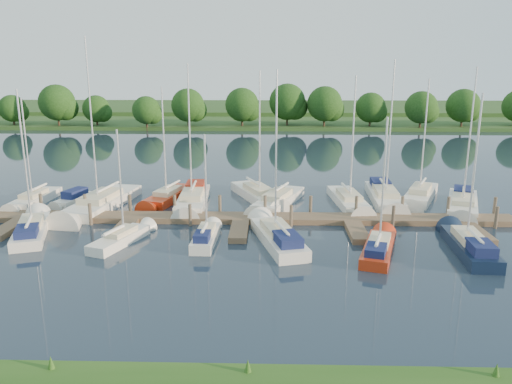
{
  "coord_description": "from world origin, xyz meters",
  "views": [
    {
      "loc": [
        2.04,
        -27.21,
        11.14
      ],
      "look_at": [
        1.07,
        8.0,
        2.2
      ],
      "focal_mm": 35.0,
      "sensor_mm": 36.0,
      "label": 1
    }
  ],
  "objects_px": {
    "motorboat": "(74,200)",
    "sailboat_n_5": "(258,196)",
    "sailboat_s_2": "(206,238)",
    "sailboat_n_0": "(34,201)",
    "dock": "(241,221)"
  },
  "relations": [
    {
      "from": "motorboat",
      "to": "sailboat_n_5",
      "type": "distance_m",
      "value": 15.36
    },
    {
      "from": "motorboat",
      "to": "sailboat_s_2",
      "type": "xyz_separation_m",
      "value": [
        12.12,
        -9.02,
        0.0
      ]
    },
    {
      "from": "sailboat_n_0",
      "to": "sailboat_n_5",
      "type": "xyz_separation_m",
      "value": [
        18.59,
        1.84,
        0.01
      ]
    },
    {
      "from": "sailboat_n_0",
      "to": "motorboat",
      "type": "xyz_separation_m",
      "value": [
        3.33,
        0.1,
        0.05
      ]
    },
    {
      "from": "dock",
      "to": "sailboat_s_2",
      "type": "relative_size",
      "value": 5.44
    },
    {
      "from": "dock",
      "to": "sailboat_s_2",
      "type": "xyz_separation_m",
      "value": [
        -2.04,
        -4.02,
        0.13
      ]
    },
    {
      "from": "sailboat_n_5",
      "to": "motorboat",
      "type": "bearing_deg",
      "value": -17.0
    },
    {
      "from": "sailboat_n_0",
      "to": "motorboat",
      "type": "distance_m",
      "value": 3.33
    },
    {
      "from": "sailboat_n_0",
      "to": "sailboat_n_5",
      "type": "height_order",
      "value": "sailboat_n_5"
    },
    {
      "from": "dock",
      "to": "motorboat",
      "type": "distance_m",
      "value": 15.01
    },
    {
      "from": "sailboat_n_5",
      "to": "sailboat_s_2",
      "type": "relative_size",
      "value": 1.52
    },
    {
      "from": "dock",
      "to": "sailboat_n_0",
      "type": "xyz_separation_m",
      "value": [
        -17.49,
        4.89,
        0.07
      ]
    },
    {
      "from": "motorboat",
      "to": "sailboat_n_5",
      "type": "relative_size",
      "value": 0.41
    },
    {
      "from": "dock",
      "to": "sailboat_s_2",
      "type": "distance_m",
      "value": 4.51
    },
    {
      "from": "sailboat_n_0",
      "to": "motorboat",
      "type": "relative_size",
      "value": 1.95
    }
  ]
}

